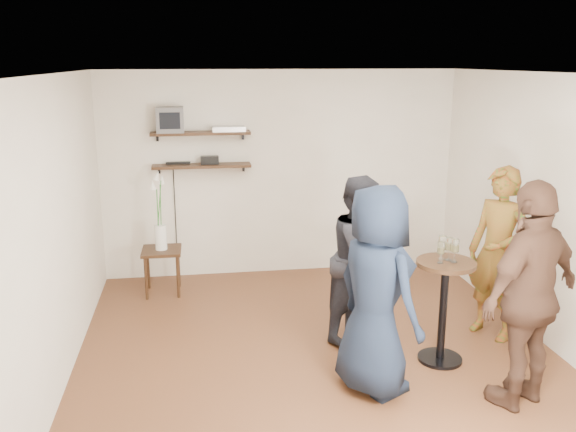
# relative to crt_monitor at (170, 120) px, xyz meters

# --- Properties ---
(room) EXTENTS (4.58, 5.08, 2.68)m
(room) POSITION_rel_crt_monitor_xyz_m (1.35, -2.38, -0.72)
(room) COLOR #4F2D19
(room) RESTS_ON ground
(shelf_upper) EXTENTS (1.20, 0.25, 0.04)m
(shelf_upper) POSITION_rel_crt_monitor_xyz_m (0.35, 0.00, -0.17)
(shelf_upper) COLOR black
(shelf_upper) RESTS_ON room
(shelf_lower) EXTENTS (1.20, 0.25, 0.04)m
(shelf_lower) POSITION_rel_crt_monitor_xyz_m (0.35, 0.00, -0.57)
(shelf_lower) COLOR black
(shelf_lower) RESTS_ON room
(crt_monitor) EXTENTS (0.32, 0.30, 0.30)m
(crt_monitor) POSITION_rel_crt_monitor_xyz_m (0.00, 0.00, 0.00)
(crt_monitor) COLOR #59595B
(crt_monitor) RESTS_ON shelf_upper
(dvd_deck) EXTENTS (0.40, 0.24, 0.06)m
(dvd_deck) POSITION_rel_crt_monitor_xyz_m (0.69, 0.00, -0.12)
(dvd_deck) COLOR silver
(dvd_deck) RESTS_ON shelf_upper
(radio) EXTENTS (0.22, 0.10, 0.10)m
(radio) POSITION_rel_crt_monitor_xyz_m (0.45, 0.00, -0.50)
(radio) COLOR black
(radio) RESTS_ON shelf_lower
(power_strip) EXTENTS (0.30, 0.05, 0.03)m
(power_strip) POSITION_rel_crt_monitor_xyz_m (0.07, 0.05, -0.54)
(power_strip) COLOR black
(power_strip) RESTS_ON shelf_lower
(side_table) EXTENTS (0.46, 0.46, 0.55)m
(side_table) POSITION_rel_crt_monitor_xyz_m (-0.16, -0.46, -1.56)
(side_table) COLOR black
(side_table) RESTS_ON room
(vase_lilies) EXTENTS (0.19, 0.20, 0.96)m
(vase_lilies) POSITION_rel_crt_monitor_xyz_m (-0.16, -0.46, -1.17)
(vase_lilies) COLOR white
(vase_lilies) RESTS_ON side_table
(drinks_table) EXTENTS (0.53, 0.53, 0.97)m
(drinks_table) POSITION_rel_crt_monitor_xyz_m (2.45, -2.58, -1.40)
(drinks_table) COLOR black
(drinks_table) RESTS_ON room
(wine_glass_fl) EXTENTS (0.06, 0.06, 0.19)m
(wine_glass_fl) POSITION_rel_crt_monitor_xyz_m (2.38, -2.62, -0.92)
(wine_glass_fl) COLOR silver
(wine_glass_fl) RESTS_ON drinks_table
(wine_glass_fr) EXTENTS (0.07, 0.07, 0.21)m
(wine_glass_fr) POSITION_rel_crt_monitor_xyz_m (2.51, -2.61, -0.90)
(wine_glass_fr) COLOR silver
(wine_glass_fr) RESTS_ON drinks_table
(wine_glass_bl) EXTENTS (0.07, 0.07, 0.22)m
(wine_glass_bl) POSITION_rel_crt_monitor_xyz_m (2.43, -2.52, -0.90)
(wine_glass_bl) COLOR silver
(wine_glass_bl) RESTS_ON drinks_table
(wine_glass_br) EXTENTS (0.07, 0.07, 0.21)m
(wine_glass_br) POSITION_rel_crt_monitor_xyz_m (2.49, -2.55, -0.91)
(wine_glass_br) COLOR silver
(wine_glass_br) RESTS_ON drinks_table
(person_plaid) EXTENTS (0.68, 0.75, 1.73)m
(person_plaid) POSITION_rel_crt_monitor_xyz_m (3.19, -2.14, -1.15)
(person_plaid) COLOR #B12A14
(person_plaid) RESTS_ON room
(person_dark) EXTENTS (1.01, 1.01, 1.65)m
(person_dark) POSITION_rel_crt_monitor_xyz_m (1.85, -1.97, -1.19)
(person_dark) COLOR black
(person_dark) RESTS_ON room
(person_navy) EXTENTS (0.89, 1.02, 1.77)m
(person_navy) POSITION_rel_crt_monitor_xyz_m (1.69, -2.97, -1.13)
(person_navy) COLOR black
(person_navy) RESTS_ON room
(person_brown) EXTENTS (1.17, 0.87, 1.85)m
(person_brown) POSITION_rel_crt_monitor_xyz_m (2.82, -3.35, -1.09)
(person_brown) COLOR #3F261B
(person_brown) RESTS_ON room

